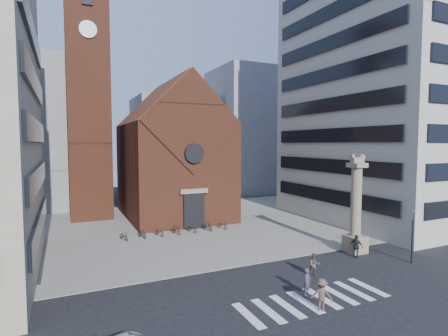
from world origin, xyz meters
The scene contains 22 objects.
ground centered at (0.00, 0.00, 0.00)m, with size 120.00×120.00×0.00m, color black.
piazza centered at (0.00, 19.00, 0.03)m, with size 46.00×30.00×0.05m, color gray.
zebra_crossing centered at (0.55, -3.00, 0.01)m, with size 10.20×3.20×0.01m, color white, non-canonical shape.
church centered at (0.00, 25.04, 7.98)m, with size 12.00×16.65×18.00m.
campanile centered at (-10.00, 28.00, 15.74)m, with size 5.50×5.50×31.20m.
building_right centered at (24.00, 12.00, 16.00)m, with size 18.00×22.00×32.00m, color #A6A396.
bg_block_left centered at (-20.00, 40.00, 11.00)m, with size 16.00×14.00×22.00m, color gray.
bg_block_mid centered at (6.00, 45.00, 9.00)m, with size 14.00×12.00×18.00m, color gray.
bg_block_right centered at (22.00, 42.00, 12.00)m, with size 16.00×14.00×24.00m, color gray.
lion_column centered at (10.01, 3.00, 3.46)m, with size 1.63×1.60×8.68m.
traffic_light centered at (12.00, -1.00, 2.29)m, with size 0.13×0.16×4.30m.
pedestrian_0 centered at (0.66, -2.25, 0.85)m, with size 0.62×0.41×1.71m, color #3E3448.
pedestrian_1 centered at (3.07, 0.01, 0.85)m, with size 0.82×0.64×1.69m, color #564744.
pedestrian_2 centered at (9.00, 1.85, 0.97)m, with size 1.14×0.48×1.95m, color #27272F.
pedestrian_3 centered at (0.11, -4.23, 0.93)m, with size 1.20×0.69×1.85m, color brown.
scooter_0 centered at (-7.88, 15.39, 0.47)m, with size 0.56×1.61×0.85m, color black.
scooter_1 centered at (-6.10, 15.39, 0.52)m, with size 0.44×1.56×0.94m, color black.
scooter_2 centered at (-4.31, 15.39, 0.47)m, with size 0.56×1.61×0.85m, color black.
scooter_3 centered at (-2.53, 15.39, 0.52)m, with size 0.44×1.56×0.94m, color black.
scooter_4 centered at (-0.75, 15.39, 0.47)m, with size 0.56×1.61×0.85m, color black.
scooter_5 centered at (1.03, 15.39, 0.52)m, with size 0.44×1.56×0.94m, color black.
scooter_6 centered at (2.81, 15.39, 0.47)m, with size 0.56×1.61×0.85m, color black.
Camera 1 is at (-13.14, -19.51, 9.56)m, focal length 28.00 mm.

